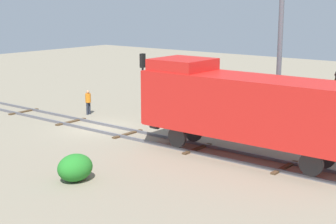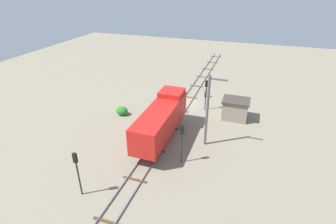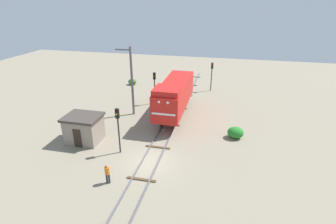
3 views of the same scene
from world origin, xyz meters
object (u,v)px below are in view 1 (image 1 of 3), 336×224
(worker_near_track, at_px, (88,100))
(relay_hut, at_px, (197,93))
(locomotive, at_px, (243,104))
(traffic_signal_near, at_px, (143,75))
(catenary_mast, at_px, (280,61))

(worker_near_track, bearing_deg, relay_hut, -66.97)
(locomotive, height_order, traffic_signal_near, locomotive)
(worker_near_track, bearing_deg, locomotive, -119.22)
(worker_near_track, height_order, relay_hut, relay_hut)
(traffic_signal_near, distance_m, relay_hut, 4.79)
(worker_near_track, bearing_deg, catenary_mast, -97.69)
(locomotive, bearing_deg, relay_hut, -133.00)
(traffic_signal_near, relative_size, relay_hut, 1.27)
(relay_hut, bearing_deg, worker_near_track, -47.72)
(locomotive, relative_size, worker_near_track, 6.82)
(catenary_mast, bearing_deg, traffic_signal_near, -77.88)
(locomotive, relative_size, traffic_signal_near, 2.62)
(locomotive, relative_size, relay_hut, 3.31)
(locomotive, height_order, worker_near_track, locomotive)
(traffic_signal_near, bearing_deg, catenary_mast, 102.12)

